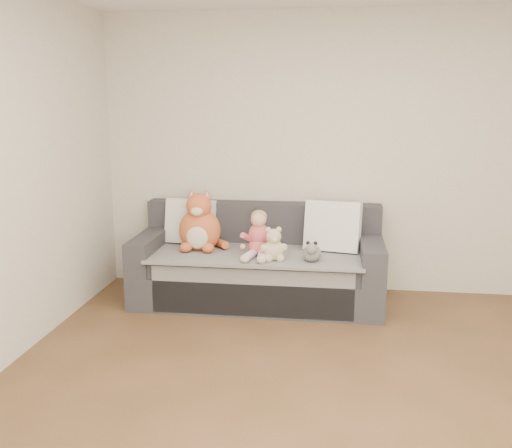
{
  "coord_description": "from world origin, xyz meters",
  "views": [
    {
      "loc": [
        -0.06,
        -2.88,
        1.79
      ],
      "look_at": [
        -0.71,
        1.87,
        0.75
      ],
      "focal_mm": 40.0,
      "sensor_mm": 36.0,
      "label": 1
    }
  ],
  "objects_px": {
    "toddler": "(258,237)",
    "plush_cat": "(200,226)",
    "sofa": "(259,267)",
    "sippy_cup": "(268,251)",
    "teddy_bear": "(274,247)"
  },
  "relations": [
    {
      "from": "toddler",
      "to": "plush_cat",
      "type": "distance_m",
      "value": 0.57
    },
    {
      "from": "sofa",
      "to": "toddler",
      "type": "xyz_separation_m",
      "value": [
        0.02,
        -0.2,
        0.33
      ]
    },
    {
      "from": "plush_cat",
      "to": "sippy_cup",
      "type": "relative_size",
      "value": 5.48
    },
    {
      "from": "sofa",
      "to": "teddy_bear",
      "type": "bearing_deg",
      "value": -63.15
    },
    {
      "from": "sofa",
      "to": "sippy_cup",
      "type": "bearing_deg",
      "value": -66.15
    },
    {
      "from": "sippy_cup",
      "to": "teddy_bear",
      "type": "bearing_deg",
      "value": -55.47
    },
    {
      "from": "teddy_bear",
      "to": "plush_cat",
      "type": "bearing_deg",
      "value": 143.74
    },
    {
      "from": "toddler",
      "to": "teddy_bear",
      "type": "relative_size",
      "value": 1.39
    },
    {
      "from": "toddler",
      "to": "teddy_bear",
      "type": "bearing_deg",
      "value": -38.57
    },
    {
      "from": "teddy_bear",
      "to": "toddler",
      "type": "bearing_deg",
      "value": 124.82
    },
    {
      "from": "sofa",
      "to": "plush_cat",
      "type": "bearing_deg",
      "value": -174.68
    },
    {
      "from": "teddy_bear",
      "to": "sippy_cup",
      "type": "distance_m",
      "value": 0.12
    },
    {
      "from": "sofa",
      "to": "toddler",
      "type": "distance_m",
      "value": 0.39
    },
    {
      "from": "teddy_bear",
      "to": "sippy_cup",
      "type": "bearing_deg",
      "value": 110.31
    },
    {
      "from": "plush_cat",
      "to": "teddy_bear",
      "type": "xyz_separation_m",
      "value": [
        0.7,
        -0.28,
        -0.09
      ]
    }
  ]
}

